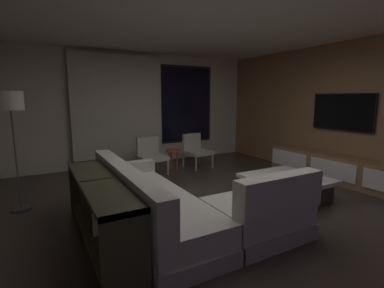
% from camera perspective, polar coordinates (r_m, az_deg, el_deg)
% --- Properties ---
extents(floor, '(9.20, 9.20, 0.00)m').
position_cam_1_polar(floor, '(4.15, 6.68, -13.64)').
color(floor, '#332B26').
extents(back_wall_with_window, '(6.60, 0.30, 2.70)m').
position_cam_1_polar(back_wall_with_window, '(7.06, -11.13, 6.93)').
color(back_wall_with_window, beige).
rests_on(back_wall_with_window, floor).
extents(media_wall, '(0.12, 7.80, 2.70)m').
position_cam_1_polar(media_wall, '(6.16, 30.78, 5.54)').
color(media_wall, '#8E6642').
rests_on(media_wall, floor).
extents(ceiling, '(8.20, 8.20, 0.00)m').
position_cam_1_polar(ceiling, '(3.98, 7.49, 25.06)').
color(ceiling, beige).
extents(sectional_couch, '(1.98, 2.50, 0.82)m').
position_cam_1_polar(sectional_couch, '(3.54, -2.74, -12.70)').
color(sectional_couch, gray).
rests_on(sectional_couch, floor).
extents(coffee_table, '(1.16, 1.16, 0.36)m').
position_cam_1_polar(coffee_table, '(4.84, 18.65, -8.32)').
color(coffee_table, '#363521').
rests_on(coffee_table, floor).
extents(book_stack_on_coffee_table, '(0.29, 0.17, 0.08)m').
position_cam_1_polar(book_stack_on_coffee_table, '(4.86, 20.52, -5.81)').
color(book_stack_on_coffee_table, brown).
rests_on(book_stack_on_coffee_table, coffee_table).
extents(accent_chair_near_window, '(0.60, 0.62, 0.78)m').
position_cam_1_polar(accent_chair_near_window, '(6.61, 0.73, -0.97)').
color(accent_chair_near_window, '#B2ADA0').
rests_on(accent_chair_near_window, floor).
extents(accent_chair_by_curtain, '(0.58, 0.59, 0.78)m').
position_cam_1_polar(accent_chair_by_curtain, '(6.10, -8.44, -1.95)').
color(accent_chair_by_curtain, '#B2ADA0').
rests_on(accent_chair_by_curtain, floor).
extents(side_stool, '(0.32, 0.32, 0.46)m').
position_cam_1_polar(side_stool, '(6.36, -3.92, -1.95)').
color(side_stool, '#BF4C1E').
rests_on(side_stool, floor).
extents(media_console, '(0.46, 3.10, 0.52)m').
position_cam_1_polar(media_console, '(6.09, 28.13, -4.74)').
color(media_console, '#8E6642').
rests_on(media_console, floor).
extents(mounted_tv, '(0.05, 1.24, 0.72)m').
position_cam_1_polar(mounted_tv, '(6.20, 28.27, 5.76)').
color(mounted_tv, black).
extents(console_table_behind_couch, '(0.40, 2.10, 0.74)m').
position_cam_1_polar(console_table_behind_couch, '(3.34, -18.31, -12.15)').
color(console_table_behind_couch, '#363521').
rests_on(console_table_behind_couch, floor).
extents(standing_lamp, '(0.34, 0.34, 1.71)m').
position_cam_1_polar(standing_lamp, '(4.64, -32.97, 6.01)').
color(standing_lamp, '#333335').
rests_on(standing_lamp, floor).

